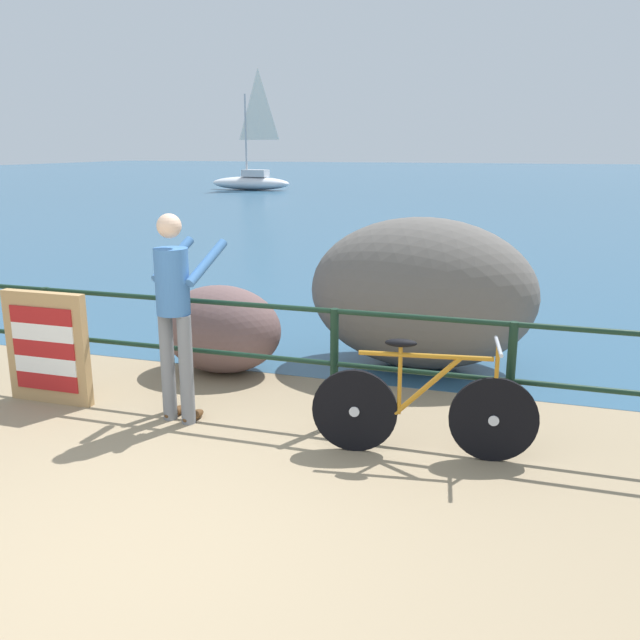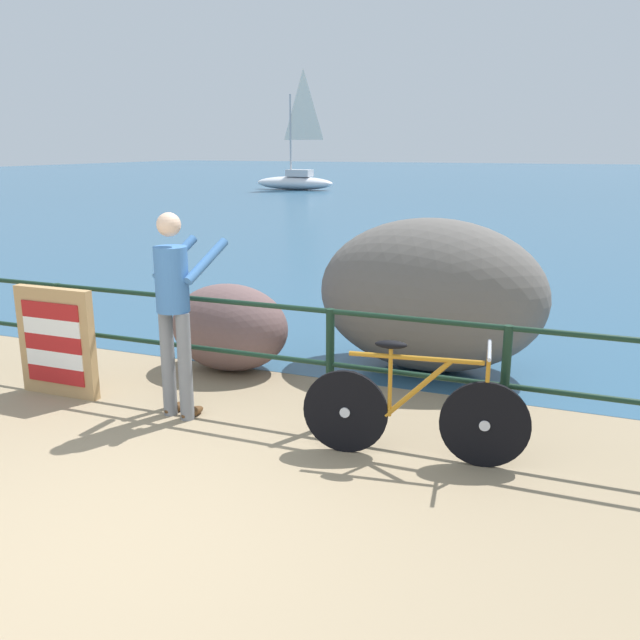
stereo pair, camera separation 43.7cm
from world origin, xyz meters
name	(u,v)px [view 2 (the right image)]	position (x,y,z in m)	size (l,w,h in m)	color
ground_plane	(506,220)	(0.00, 20.00, -0.05)	(120.00, 120.00, 0.10)	#937F60
sea_surface	(556,179)	(0.00, 48.26, 0.00)	(120.00, 90.00, 0.01)	#2D5675
promenade_railing	(254,345)	(0.00, 2.16, 0.64)	(7.13, 0.07, 1.02)	black
bicycle	(414,411)	(1.51, 1.81, 0.39)	(1.69, 0.48, 0.92)	black
person_at_railing	(175,306)	(-0.59, 1.88, 0.99)	(0.53, 0.67, 1.78)	slate
folded_deckchair_stack	(57,342)	(-1.95, 1.90, 0.52)	(0.84, 0.10, 1.04)	tan
breakwater_boulder_main	(431,295)	(1.13, 3.99, 0.80)	(2.39, 1.46, 1.60)	#605B56
breakwater_boulder_left	(230,327)	(-0.82, 3.18, 0.46)	(1.29, 0.92, 0.91)	brown
sailboat	(295,176)	(-12.34, 31.01, 0.71)	(4.42, 1.37, 6.16)	white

